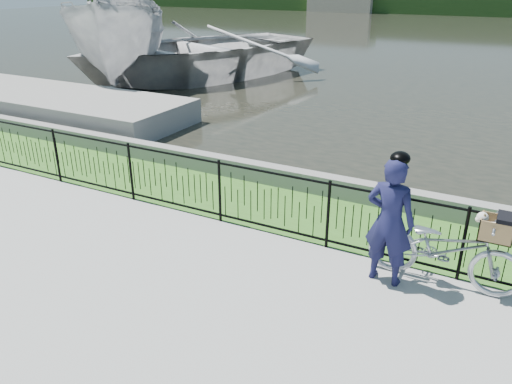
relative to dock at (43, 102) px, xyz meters
The scene contains 11 objects.
ground 11.42m from the dock, 28.81° to the right, with size 120.00×120.00×0.00m, color gray.
grass_strip 10.42m from the dock, 16.17° to the right, with size 60.00×2.00×0.01m, color #376C22.
water 29.26m from the dock, 70.02° to the left, with size 120.00×120.00×0.00m, color black.
quay_wall 10.18m from the dock, 10.76° to the right, with size 60.00×0.30×0.40m, color gray.
fence 10.74m from the dock, 21.31° to the right, with size 14.00×0.06×1.15m, color black, non-canonical shape.
far_treeline 55.42m from the dock, 79.60° to the left, with size 120.00×6.00×3.00m, color #234219.
dock is the anchor object (origin of this frame).
bicycle_rig 13.44m from the dock, 17.77° to the right, with size 2.10×0.73×1.23m.
cyclist 12.85m from the dock, 20.06° to the right, with size 0.71×0.50×1.93m.
boat_near 5.36m from the dock, 101.51° to the left, with size 7.65×9.30×5.24m.
boat_far 7.45m from the dock, 83.83° to the left, with size 11.39×13.12×2.27m.
Camera 1 is at (3.30, -5.15, 4.01)m, focal length 35.00 mm.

